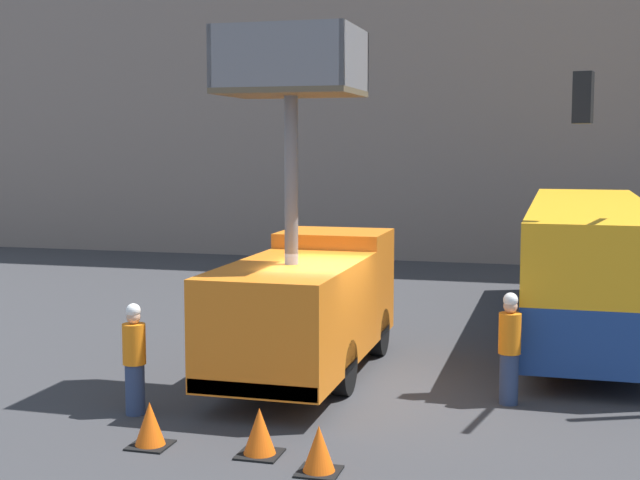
{
  "coord_description": "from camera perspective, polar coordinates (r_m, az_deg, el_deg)",
  "views": [
    {
      "loc": [
        3.72,
        -15.31,
        4.43
      ],
      "look_at": [
        -0.88,
        1.62,
        2.54
      ],
      "focal_mm": 50.0,
      "sensor_mm": 36.0,
      "label": 1
    }
  ],
  "objects": [
    {
      "name": "ground_plane",
      "position": [
        16.36,
        1.49,
        -9.54
      ],
      "size": [
        120.0,
        120.0,
        0.0
      ],
      "primitive_type": "plane",
      "color": "#333335"
    },
    {
      "name": "road_worker_near_truck",
      "position": [
        15.01,
        -11.79,
        -7.46
      ],
      "size": [
        0.38,
        0.38,
        1.85
      ],
      "rotation": [
        0.0,
        0.0,
        0.78
      ],
      "color": "navy",
      "rests_on": "ground_plane"
    },
    {
      "name": "traffic_cone_far_side",
      "position": [
        13.58,
        -10.83,
        -11.59
      ],
      "size": [
        0.59,
        0.59,
        0.67
      ],
      "color": "black",
      "rests_on": "ground_plane"
    },
    {
      "name": "traffic_cone_near_truck",
      "position": [
        12.35,
        -0.07,
        -13.33
      ],
      "size": [
        0.58,
        0.58,
        0.66
      ],
      "color": "black",
      "rests_on": "ground_plane"
    },
    {
      "name": "utility_truck",
      "position": [
        16.89,
        -0.83,
        -3.6
      ],
      "size": [
        2.35,
        6.23,
        6.42
      ],
      "color": "orange",
      "rests_on": "ground_plane"
    },
    {
      "name": "road_worker_directing",
      "position": [
        15.59,
        12.03,
        -6.77
      ],
      "size": [
        0.38,
        0.38,
        1.93
      ],
      "rotation": [
        0.0,
        0.0,
        4.46
      ],
      "color": "navy",
      "rests_on": "ground_plane"
    },
    {
      "name": "traffic_cone_mid_road",
      "position": [
        13.02,
        -3.89,
        -12.22
      ],
      "size": [
        0.61,
        0.61,
        0.69
      ],
      "color": "black",
      "rests_on": "ground_plane"
    },
    {
      "name": "city_bus",
      "position": [
        21.83,
        16.77,
        -1.0
      ],
      "size": [
        2.6,
        12.25,
        3.08
      ],
      "rotation": [
        0.0,
        0.0,
        1.86
      ],
      "color": "navy",
      "rests_on": "ground_plane"
    }
  ]
}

